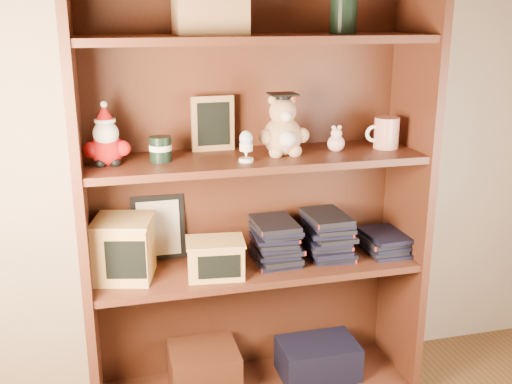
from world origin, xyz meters
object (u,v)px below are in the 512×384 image
(grad_teddy_bear, at_px, (283,131))
(treats_box, at_px, (124,248))
(teacher_mug, at_px, (386,133))
(bookcase, at_px, (252,199))

(grad_teddy_bear, distance_m, treats_box, 0.67)
(grad_teddy_bear, height_order, teacher_mug, grad_teddy_bear)
(teacher_mug, bearing_deg, bookcase, 174.01)
(bookcase, distance_m, teacher_mug, 0.54)
(teacher_mug, relative_size, treats_box, 0.54)
(teacher_mug, height_order, treats_box, teacher_mug)
(bookcase, xyz_separation_m, teacher_mug, (0.48, -0.05, 0.23))
(bookcase, relative_size, grad_teddy_bear, 7.40)
(bookcase, relative_size, teacher_mug, 12.74)
(bookcase, height_order, teacher_mug, bookcase)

